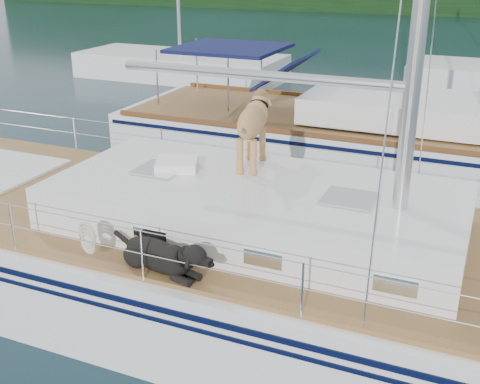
% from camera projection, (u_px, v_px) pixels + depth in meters
% --- Properties ---
extents(ground, '(120.00, 120.00, 0.00)m').
position_uv_depth(ground, '(202.00, 296.00, 8.58)').
color(ground, black).
rests_on(ground, ground).
extents(shore_bank, '(92.00, 1.00, 1.20)m').
position_uv_depth(shore_bank, '(464.00, 7.00, 47.73)').
color(shore_bank, '#595147').
rests_on(shore_bank, ground).
extents(main_sailboat, '(12.00, 3.89, 14.01)m').
position_uv_depth(main_sailboat, '(207.00, 255.00, 8.29)').
color(main_sailboat, white).
rests_on(main_sailboat, ground).
extents(neighbor_sailboat, '(11.00, 3.50, 13.30)m').
position_uv_depth(neighbor_sailboat, '(365.00, 142.00, 13.42)').
color(neighbor_sailboat, white).
rests_on(neighbor_sailboat, ground).
extents(bg_boat_west, '(8.00, 3.00, 11.65)m').
position_uv_depth(bg_boat_west, '(181.00, 67.00, 23.30)').
color(bg_boat_west, white).
rests_on(bg_boat_west, ground).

